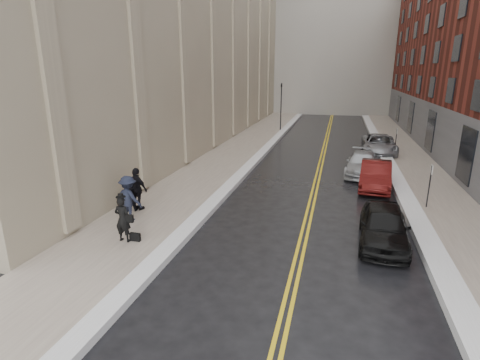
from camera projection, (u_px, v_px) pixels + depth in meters
The scene contains 18 objects.
ground at pixel (219, 271), 12.52m from camera, with size 160.00×160.00×0.00m, color black.
sidewalk_left at pixel (227, 158), 28.45m from camera, with size 4.00×64.00×0.15m, color gray.
sidewalk_right at pixel (419, 169), 25.15m from camera, with size 3.00×64.00×0.15m, color gray.
lane_stripe_a at pixel (319, 164), 26.79m from camera, with size 0.12×64.00×0.01m, color gold.
lane_stripe_b at pixel (322, 164), 26.73m from camera, with size 0.12×64.00×0.01m, color gold.
snow_ridge_left at pixel (257, 159), 27.87m from camera, with size 0.70×60.80×0.26m, color white.
snow_ridge_right at pixel (390, 166), 25.58m from camera, with size 0.85×60.80×0.30m, color white.
traffic_signal at pixel (281, 103), 40.14m from camera, with size 0.18×0.15×5.20m.
parking_sign_near at pixel (430, 183), 17.63m from camera, with size 0.06×0.35×2.23m.
parking_sign_far at pixel (396, 139), 28.77m from camera, with size 0.06×0.35×2.23m.
car_black at pixel (384, 226), 14.31m from camera, with size 1.76×4.38×1.49m, color black.
car_maroon at pixel (375, 175), 21.17m from camera, with size 1.62×4.64×1.53m, color #480E0C.
car_silver_near at pixel (362, 164), 24.05m from camera, with size 1.96×4.82×1.40m, color #9C9FA4.
car_silver_far at pixel (379, 144), 29.96m from camera, with size 2.54×5.52×1.53m, color gray.
pedestrian_main at pixel (123, 219), 14.14m from camera, with size 0.65×0.43×1.78m, color black.
pedestrian_a at pixel (129, 195), 17.32m from camera, with size 0.76×0.59×1.56m, color black.
pedestrian_b at pixel (129, 198), 16.14m from camera, with size 1.29×0.74×2.00m, color black.
pedestrian_c at pixel (137, 189), 17.37m from camera, with size 1.18×0.49×2.01m, color black.
Camera 1 is at (3.54, -10.61, 6.44)m, focal length 28.00 mm.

